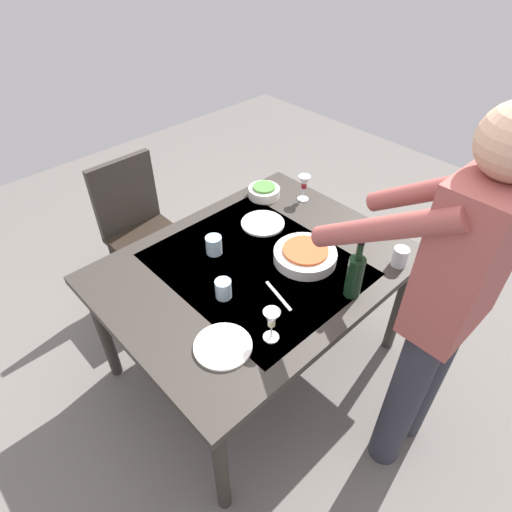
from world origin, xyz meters
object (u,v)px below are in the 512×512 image
object	(u,v)px
wine_glass_left	(272,320)
water_cup_near_right	(223,289)
wine_bottle	(355,275)
wine_glass_right	(304,183)
water_cup_near_left	(214,245)
water_cup_far_left	(400,257)
dinner_plate_far	(223,346)
dining_table	(256,275)
chair_near	(138,224)
serving_bowl_pasta	(305,255)
side_bowl_salad	(264,191)
person_server	(445,301)
dinner_plate_near	(263,223)

from	to	relation	value
wine_glass_left	water_cup_near_right	xyz separation A→B (m)	(-0.01, -0.30, -0.06)
wine_bottle	wine_glass_left	world-z (taller)	wine_bottle
wine_glass_right	water_cup_near_left	size ratio (longest dim) A/B	1.64
water_cup_far_left	dinner_plate_far	size ratio (longest dim) A/B	0.41
dining_table	water_cup_near_right	size ratio (longest dim) A/B	16.02
chair_near	wine_glass_right	size ratio (longest dim) A/B	6.03
wine_glass_left	wine_glass_right	bearing A→B (deg)	-145.11
dinner_plate_far	serving_bowl_pasta	bearing A→B (deg)	-168.33
chair_near	water_cup_near_left	size ratio (longest dim) A/B	9.91
wine_bottle	dinner_plate_far	distance (m)	0.63
chair_near	dinner_plate_far	xyz separation A→B (m)	(0.31, 1.19, 0.20)
wine_glass_left	side_bowl_salad	size ratio (longest dim) A/B	0.84
wine_bottle	water_cup_near_left	world-z (taller)	wine_bottle
water_cup_near_left	serving_bowl_pasta	distance (m)	0.44
wine_glass_right	serving_bowl_pasta	xyz separation A→B (m)	(0.39, 0.36, -0.07)
dining_table	person_server	world-z (taller)	person_server
dining_table	person_server	size ratio (longest dim) A/B	0.83
chair_near	dinner_plate_near	size ratio (longest dim) A/B	3.96
dinner_plate_near	dinner_plate_far	size ratio (longest dim) A/B	1.00
water_cup_near_left	dinner_plate_near	xyz separation A→B (m)	(-0.33, -0.01, -0.04)
dining_table	chair_near	size ratio (longest dim) A/B	1.55
side_bowl_salad	water_cup_near_right	bearing A→B (deg)	33.60
water_cup_near_left	dinner_plate_near	world-z (taller)	water_cup_near_left
water_cup_near_left	dinner_plate_near	size ratio (longest dim) A/B	0.40
water_cup_near_right	side_bowl_salad	size ratio (longest dim) A/B	0.49
dining_table	serving_bowl_pasta	distance (m)	0.26
person_server	side_bowl_salad	distance (m)	1.25
person_server	side_bowl_salad	size ratio (longest dim) A/B	9.38
side_bowl_salad	water_cup_far_left	bearing A→B (deg)	93.11
person_server	wine_bottle	size ratio (longest dim) A/B	5.71
dinner_plate_near	water_cup_far_left	bearing A→B (deg)	109.80
wine_glass_right	side_bowl_salad	bearing A→B (deg)	-51.58
wine_glass_left	wine_glass_right	distance (m)	1.02
water_cup_near_left	water_cup_near_right	size ratio (longest dim) A/B	1.04
wine_glass_left	chair_near	bearing A→B (deg)	-96.47
dining_table	water_cup_near_left	size ratio (longest dim) A/B	15.35
serving_bowl_pasta	dining_table	bearing A→B (deg)	-36.51
dinner_plate_near	dinner_plate_far	distance (m)	0.82
water_cup_near_right	wine_bottle	bearing A→B (deg)	138.19
water_cup_near_right	dinner_plate_far	size ratio (longest dim) A/B	0.38
chair_near	dinner_plate_far	world-z (taller)	chair_near
dinner_plate_far	water_cup_near_left	bearing A→B (deg)	-125.87
dining_table	water_cup_near_left	bearing A→B (deg)	-66.31
serving_bowl_pasta	dinner_plate_far	xyz separation A→B (m)	(0.62, 0.13, -0.03)
water_cup_near_right	dinner_plate_near	size ratio (longest dim) A/B	0.38
wine_bottle	dinner_plate_near	world-z (taller)	wine_bottle
wine_bottle	water_cup_near_left	size ratio (longest dim) A/B	3.22
side_bowl_salad	dinner_plate_near	world-z (taller)	side_bowl_salad
chair_near	wine_bottle	bearing A→B (deg)	101.80
wine_glass_right	water_cup_near_left	distance (m)	0.67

